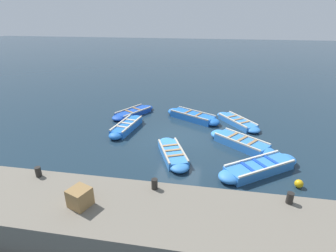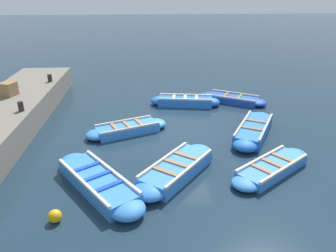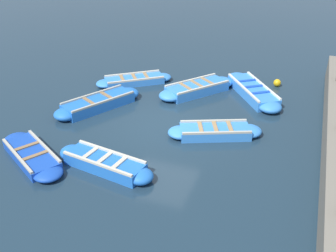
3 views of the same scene
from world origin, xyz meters
The scene contains 12 objects.
ground_plane centered at (0.00, 0.00, 0.00)m, with size 120.00×120.00×0.00m, color #1C303F.
boat_tucked centered at (0.62, 3.07, 0.20)m, with size 3.37×1.25×0.45m.
boat_centre centered at (2.82, -0.51, 0.20)m, with size 2.56×3.67×0.47m.
boat_alongside centered at (-0.38, -3.22, 0.20)m, with size 2.94×3.41×0.46m.
boat_bow_out centered at (-2.63, -3.76, 0.20)m, with size 3.01×3.75×0.46m.
boat_stern_in centered at (3.00, 3.40, 0.15)m, with size 3.28×2.44×0.36m.
boat_broadside centered at (2.53, -3.23, 0.15)m, with size 3.22×2.70×0.36m.
boat_far_corner centered at (-1.99, 0.01, 0.17)m, with size 3.30×2.03×0.39m.
bollard_mid_north centered at (-5.81, 0.00, 1.19)m, with size 0.20×0.20×0.35m, color black.
bollard_mid_south centered at (-5.81, 4.05, 1.19)m, with size 0.20×0.20×0.35m, color black.
wooden_crate centered at (-6.95, 1.94, 1.29)m, with size 0.56×0.56×0.56m, color olive.
buoy_orange_near centered at (-3.48, -5.11, 0.16)m, with size 0.32×0.32×0.32m, color #EAB214.
Camera 2 is at (-1.23, -11.62, 5.20)m, focal length 35.00 mm.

